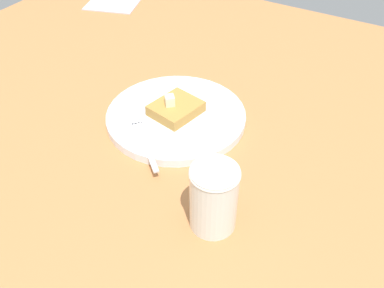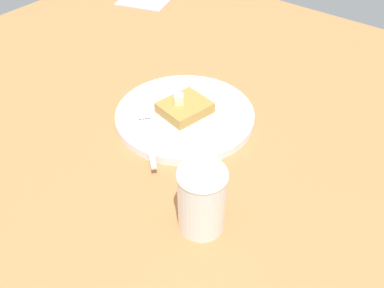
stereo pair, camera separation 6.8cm
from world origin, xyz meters
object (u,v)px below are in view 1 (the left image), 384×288
object	(u,v)px
fork	(143,137)
napkin	(115,1)
plate	(176,116)
syrup_jar	(214,201)

from	to	relation	value
fork	napkin	size ratio (longest dim) A/B	0.84
plate	napkin	distance (cm)	58.43
syrup_jar	napkin	world-z (taller)	syrup_jar
syrup_jar	napkin	distance (cm)	83.42
syrup_jar	napkin	bearing A→B (deg)	137.86
napkin	fork	bearing A→B (deg)	-47.40
napkin	plate	bearing A→B (deg)	-40.59
fork	napkin	xyz separation A→B (cm)	(-43.20, 46.97, -1.62)
fork	syrup_jar	world-z (taller)	syrup_jar
fork	syrup_jar	size ratio (longest dim) A/B	1.26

